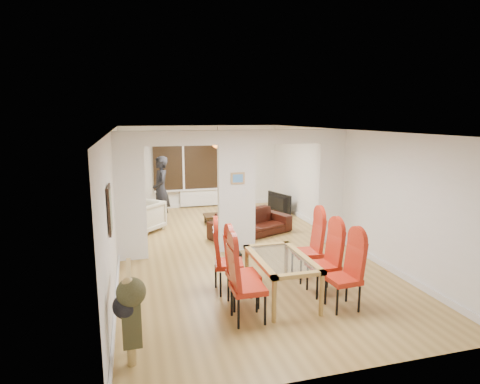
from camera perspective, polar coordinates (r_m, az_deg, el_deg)
name	(u,v)px	position (r m, az deg, el deg)	size (l,w,h in m)	color
floor	(237,249)	(8.91, -0.48, -8.17)	(5.00, 9.00, 0.01)	#A27F41
room_walls	(237,191)	(8.57, -0.49, 0.08)	(5.00, 9.00, 2.60)	silver
divider_wall	(237,191)	(8.57, -0.49, 0.08)	(5.00, 0.18, 2.60)	white
bay_window_blinds	(201,161)	(12.85, -5.56, 4.47)	(3.00, 0.08, 1.80)	black
radiator	(202,198)	(12.99, -5.43, -0.82)	(1.40, 0.08, 0.50)	white
pendant_light	(218,142)	(11.73, -3.21, 7.10)	(0.36, 0.36, 0.36)	orange
stair_newel	(130,302)	(5.47, -15.39, -14.90)	(0.40, 1.20, 1.10)	tan
wall_poster	(110,209)	(5.90, -18.04, -2.36)	(0.04, 0.52, 0.67)	gray
pillar_photo	(238,178)	(8.43, -0.32, 1.96)	(0.30, 0.03, 0.25)	#4C8CD8
dining_table	(281,278)	(6.57, 5.84, -12.04)	(0.83, 1.48, 0.69)	olive
dining_chair_la	(248,282)	(5.79, 1.16, -12.69)	(0.46, 0.46, 1.16)	#A62111
dining_chair_lb	(243,270)	(6.23, 0.45, -11.04)	(0.46, 0.46, 1.14)	#A62111
dining_chair_lc	(229,259)	(6.71, -1.58, -9.46)	(0.45, 0.45, 1.13)	#A62111
dining_chair_ra	(343,274)	(6.33, 14.46, -11.19)	(0.44, 0.44, 1.11)	#A62111
dining_chair_rb	(323,261)	(6.77, 11.76, -9.56)	(0.45, 0.45, 1.13)	#A62111
dining_chair_rc	(307,248)	(7.28, 9.51, -7.84)	(0.47, 0.47, 1.17)	#A62111
sofa	(251,223)	(9.86, 1.54, -4.46)	(2.08, 0.81, 0.61)	black
armchair	(144,216)	(10.48, -13.56, -3.37)	(0.83, 0.85, 0.77)	beige
person	(161,191)	(10.93, -11.17, 0.19)	(0.44, 0.68, 1.85)	black
television	(276,204)	(12.08, 5.20, -1.66)	(0.14, 1.07, 0.61)	black
coffee_table	(224,218)	(11.04, -2.27, -3.77)	(1.09, 0.55, 0.25)	black
bottle	(226,208)	(11.05, -2.04, -2.33)	(0.07, 0.07, 0.28)	#143F19
bowl	(227,212)	(11.10, -1.80, -2.87)	(0.23, 0.23, 0.06)	black
shoes	(234,255)	(8.42, -0.79, -8.92)	(0.25, 0.27, 0.11)	black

